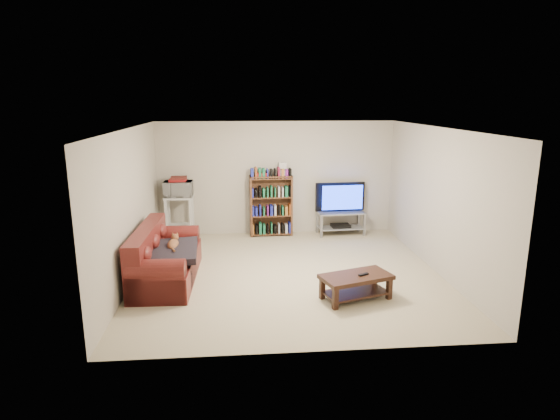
{
  "coord_description": "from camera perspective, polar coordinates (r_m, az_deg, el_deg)",
  "views": [
    {
      "loc": [
        -0.77,
        -7.32,
        2.84
      ],
      "look_at": [
        -0.1,
        0.4,
        1.0
      ],
      "focal_mm": 30.0,
      "sensor_mm": 36.0,
      "label": 1
    }
  ],
  "objects": [
    {
      "name": "cat",
      "position": [
        7.69,
        -12.91,
        -4.11
      ],
      "size": [
        0.23,
        0.56,
        0.17
      ],
      "primitive_type": null,
      "rotation": [
        0.0,
        0.0,
        -0.02
      ],
      "color": "brown",
      "rests_on": "sofa"
    },
    {
      "name": "ceiling",
      "position": [
        7.37,
        1.06,
        9.93
      ],
      "size": [
        5.0,
        5.0,
        0.0
      ],
      "primitive_type": "plane",
      "rotation": [
        3.14,
        0.0,
        0.0
      ],
      "color": "white",
      "rests_on": "ground"
    },
    {
      "name": "television",
      "position": [
        10.0,
        7.48,
        1.51
      ],
      "size": [
        1.08,
        0.2,
        0.62
      ],
      "primitive_type": "imported",
      "rotation": [
        0.0,
        0.0,
        3.2
      ],
      "color": "black",
      "rests_on": "tv_stand"
    },
    {
      "name": "microwave_stand",
      "position": [
        9.8,
        -12.15,
        -0.25
      ],
      "size": [
        0.58,
        0.42,
        0.92
      ],
      "rotation": [
        0.0,
        0.0,
        -0.01
      ],
      "color": "silver",
      "rests_on": "floor"
    },
    {
      "name": "wall_front",
      "position": [
        5.15,
        3.92,
        -5.25
      ],
      "size": [
        5.0,
        0.0,
        5.0
      ],
      "primitive_type": "plane",
      "rotation": [
        -1.57,
        0.0,
        0.0
      ],
      "color": "beige",
      "rests_on": "ground"
    },
    {
      "name": "bookshelf",
      "position": [
        9.88,
        -1.09,
        0.64
      ],
      "size": [
        0.9,
        0.31,
        1.29
      ],
      "rotation": [
        0.0,
        0.0,
        0.04
      ],
      "color": "#55331D",
      "rests_on": "floor"
    },
    {
      "name": "tv_stand",
      "position": [
        10.1,
        7.4,
        -1.1
      ],
      "size": [
        1.02,
        0.51,
        0.5
      ],
      "rotation": [
        0.0,
        0.0,
        0.06
      ],
      "color": "#999EA3",
      "rests_on": "floor"
    },
    {
      "name": "wall_back",
      "position": [
        9.99,
        -0.47,
        3.91
      ],
      "size": [
        5.0,
        0.0,
        5.0
      ],
      "primitive_type": "plane",
      "rotation": [
        1.57,
        0.0,
        0.0
      ],
      "color": "beige",
      "rests_on": "ground"
    },
    {
      "name": "coffee_table",
      "position": [
        6.94,
        9.24,
        -8.69
      ],
      "size": [
        1.12,
        0.8,
        0.37
      ],
      "rotation": [
        0.0,
        0.0,
        0.31
      ],
      "color": "#321B11",
      "rests_on": "floor"
    },
    {
      "name": "floor",
      "position": [
        7.89,
        0.98,
        -7.74
      ],
      "size": [
        5.0,
        5.0,
        0.0
      ],
      "primitive_type": "plane",
      "color": "beige",
      "rests_on": "ground"
    },
    {
      "name": "remote",
      "position": [
        6.91,
        10.14,
        -7.74
      ],
      "size": [
        0.17,
        0.12,
        0.02
      ],
      "primitive_type": "cube",
      "rotation": [
        0.0,
        0.0,
        0.46
      ],
      "color": "black",
      "rests_on": "coffee_table"
    },
    {
      "name": "microwave",
      "position": [
        9.7,
        -12.29,
        2.54
      ],
      "size": [
        0.57,
        0.39,
        0.31
      ],
      "primitive_type": "imported",
      "rotation": [
        0.0,
        0.0,
        -0.01
      ],
      "color": "silver",
      "rests_on": "microwave_stand"
    },
    {
      "name": "dvd_player",
      "position": [
        10.14,
        7.38,
        -1.9
      ],
      "size": [
        0.41,
        0.3,
        0.06
      ],
      "primitive_type": "cube",
      "rotation": [
        0.0,
        0.0,
        0.06
      ],
      "color": "black",
      "rests_on": "tv_stand"
    },
    {
      "name": "shelf_clutter",
      "position": [
        9.77,
        -0.54,
        4.85
      ],
      "size": [
        0.66,
        0.22,
        0.28
      ],
      "rotation": [
        0.0,
        0.0,
        0.04
      ],
      "color": "silver",
      "rests_on": "bookshelf"
    },
    {
      "name": "sofa",
      "position": [
        7.76,
        -14.17,
        -6.11
      ],
      "size": [
        0.92,
        2.05,
        0.87
      ],
      "rotation": [
        0.0,
        0.0,
        -0.02
      ],
      "color": "maroon",
      "rests_on": "floor"
    },
    {
      "name": "blanket",
      "position": [
        7.53,
        -13.1,
        -4.97
      ],
      "size": [
        0.85,
        1.06,
        0.18
      ],
      "primitive_type": "cube",
      "rotation": [
        0.05,
        -0.04,
        0.06
      ],
      "color": "black",
      "rests_on": "sofa"
    },
    {
      "name": "game_boxes",
      "position": [
        9.66,
        -12.35,
        3.59
      ],
      "size": [
        0.34,
        0.29,
        0.05
      ],
      "primitive_type": "cube",
      "rotation": [
        0.0,
        0.0,
        -0.01
      ],
      "color": "maroon",
      "rests_on": "microwave"
    },
    {
      "name": "wall_right",
      "position": [
        8.18,
        18.71,
        1.08
      ],
      "size": [
        0.0,
        5.0,
        5.0
      ],
      "primitive_type": "plane",
      "rotation": [
        1.57,
        0.0,
        -1.57
      ],
      "color": "beige",
      "rests_on": "ground"
    },
    {
      "name": "wall_left",
      "position": [
        7.7,
        -17.82,
        0.41
      ],
      "size": [
        0.0,
        5.0,
        5.0
      ],
      "primitive_type": "plane",
      "rotation": [
        1.57,
        0.0,
        1.57
      ],
      "color": "beige",
      "rests_on": "ground"
    }
  ]
}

